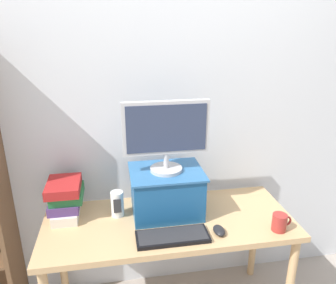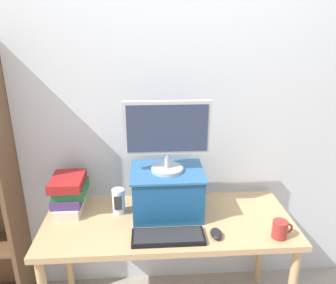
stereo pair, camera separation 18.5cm
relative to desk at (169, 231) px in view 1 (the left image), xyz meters
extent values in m
cube|color=silver|center=(0.00, 0.39, 0.64)|extent=(7.00, 0.08, 2.60)
cube|color=tan|center=(0.00, 0.00, 0.06)|extent=(1.50, 0.62, 0.04)
cylinder|color=tan|center=(-0.70, 0.26, -0.30)|extent=(0.05, 0.05, 0.70)
cylinder|color=tan|center=(0.70, 0.26, -0.30)|extent=(0.05, 0.05, 0.70)
cube|color=brown|center=(-0.98, 0.21, 0.23)|extent=(0.03, 0.28, 1.77)
cube|color=#195189|center=(0.00, 0.09, 0.22)|extent=(0.42, 0.33, 0.28)
cube|color=#2D669E|center=(0.00, 0.09, 0.36)|extent=(0.44, 0.35, 0.01)
cylinder|color=#B7B7BA|center=(0.00, 0.09, 0.38)|extent=(0.19, 0.19, 0.02)
cylinder|color=#B7B7BA|center=(0.00, 0.09, 0.43)|extent=(0.03, 0.03, 0.09)
cube|color=#B7B7BA|center=(0.00, 0.09, 0.64)|extent=(0.50, 0.04, 0.32)
cube|color=#2D3851|center=(0.00, 0.07, 0.64)|extent=(0.46, 0.00, 0.28)
cube|color=black|center=(-0.01, -0.19, 0.09)|extent=(0.40, 0.16, 0.02)
cube|color=#28282B|center=(-0.01, -0.19, 0.11)|extent=(0.38, 0.14, 0.00)
ellipsoid|color=black|center=(0.25, -0.18, 0.10)|extent=(0.06, 0.10, 0.04)
cube|color=silver|center=(-0.61, 0.15, 0.11)|extent=(0.15, 0.26, 0.06)
cube|color=#4C336B|center=(-0.62, 0.15, 0.17)|extent=(0.18, 0.22, 0.05)
cube|color=#236B38|center=(-0.60, 0.16, 0.23)|extent=(0.19, 0.23, 0.06)
cube|color=maroon|center=(-0.61, 0.15, 0.28)|extent=(0.19, 0.25, 0.06)
cylinder|color=#9E2D28|center=(0.60, -0.21, 0.13)|extent=(0.08, 0.08, 0.10)
torus|color=#9E2D28|center=(0.64, -0.21, 0.14)|extent=(0.06, 0.01, 0.06)
cylinder|color=silver|center=(-0.30, 0.10, 0.16)|extent=(0.08, 0.08, 0.16)
cube|color=#2D2D30|center=(-0.30, 0.06, 0.17)|extent=(0.05, 0.00, 0.09)
camera|label=1|loc=(-0.30, -1.67, 1.20)|focal=35.00mm
camera|label=2|loc=(-0.12, -1.70, 1.20)|focal=35.00mm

